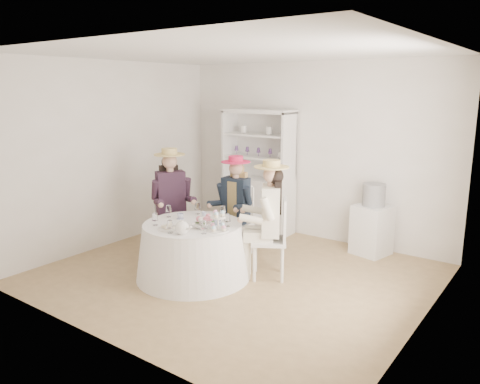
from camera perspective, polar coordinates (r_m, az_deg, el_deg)
The scene contains 23 objects.
ground at distance 6.00m, azimuth -0.57°, elevation -10.00°, with size 4.50×4.50×0.00m, color olive.
ceiling at distance 5.56m, azimuth -0.63°, elevation 16.64°, with size 4.50×4.50×0.00m, color white.
wall_back at distance 7.32m, azimuth 8.80°, elevation 4.90°, with size 4.50×4.50×0.00m, color silver.
wall_front at distance 4.22m, azimuth -16.96°, elevation -1.01°, with size 4.50×4.50×0.00m, color silver.
wall_left at distance 7.18m, azimuth -15.22°, elevation 4.48°, with size 4.50×4.50×0.00m, color silver.
wall_right at distance 4.68m, azimuth 22.14°, elevation -0.12°, with size 4.50×4.50×0.00m, color silver.
tea_table at distance 5.84m, azimuth -5.74°, elevation -7.12°, with size 1.41×1.41×0.69m.
hutch at distance 7.64m, azimuth 2.31°, elevation 0.43°, with size 1.34×0.89×1.98m.
side_table at distance 6.86m, azimuth 15.77°, elevation -4.47°, with size 0.45×0.45×0.70m, color silver.
hatbox at distance 6.74m, azimuth 16.02°, elevation -0.34°, with size 0.31×0.31×0.31m, color black.
guest_left at distance 6.55m, azimuth -8.38°, elevation -0.43°, with size 0.64×0.60×1.50m.
guest_mid at distance 6.43m, azimuth -0.60°, elevation -1.01°, with size 0.52×0.54×1.41m.
guest_right at distance 5.67m, azimuth 3.53°, elevation -2.51°, with size 0.63×0.58×1.47m.
spare_chair at distance 6.77m, azimuth 1.06°, elevation -2.64°, with size 0.50×0.50×0.99m.
teacup_a at distance 5.93m, azimuth -7.28°, elevation -2.99°, with size 0.08×0.08×0.06m, color white.
teacup_b at distance 5.98m, azimuth -4.40°, elevation -2.81°, with size 0.06×0.06×0.06m, color white.
teacup_c at distance 5.65m, azimuth -2.81°, elevation -3.60°, with size 0.10×0.10×0.08m, color white.
flower_bowl at distance 5.53m, azimuth -4.76°, elevation -4.14°, with size 0.21×0.21×0.05m, color white.
flower_arrangement at distance 5.56m, azimuth -4.18°, elevation -3.39°, with size 0.18×0.18×0.07m.
table_teapot at distance 5.31m, azimuth -7.06°, elevation -4.36°, with size 0.23×0.16×0.17m.
sandwich_plate at distance 5.54m, azimuth -8.75°, elevation -4.35°, with size 0.25×0.25×0.05m.
cupcake_stand at distance 5.40m, azimuth -2.68°, elevation -3.88°, with size 0.25×0.25×0.23m.
stemware_set at distance 5.71m, azimuth -5.84°, elevation -3.11°, with size 0.94×0.94×0.15m.
Camera 1 is at (3.30, -4.46, 2.30)m, focal length 35.00 mm.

